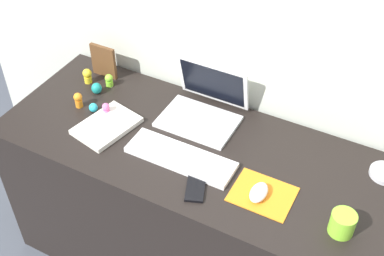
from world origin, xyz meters
TOP-DOWN VIEW (x-y plane):
  - back_wall at (0.00, 0.35)m, footprint 2.78×0.05m
  - desk at (0.00, 0.00)m, footprint 1.58×0.61m
  - laptop at (-0.07, 0.19)m, footprint 0.30×0.26m
  - keyboard at (-0.03, -0.08)m, footprint 0.41×0.13m
  - mousepad at (0.30, -0.10)m, footprint 0.21×0.17m
  - mouse at (0.29, -0.12)m, footprint 0.06×0.10m
  - cell_phone at (0.08, -0.18)m, footprint 0.11×0.14m
  - notebook_pad at (-0.37, -0.07)m, footprint 0.22×0.27m
  - picture_frame at (-0.58, 0.22)m, footprint 0.12×0.02m
  - coffee_mug at (0.58, -0.13)m, footprint 0.08×0.08m
  - toy_figurine_teal at (-0.54, 0.10)m, footprint 0.04×0.04m
  - toy_figurine_yellow at (-0.62, 0.14)m, footprint 0.04×0.04m
  - toy_figurine_pink at (-0.42, -0.00)m, footprint 0.03×0.03m
  - toy_figurine_orange at (-0.55, -0.01)m, footprint 0.04×0.04m
  - toy_figurine_lime at (-0.52, 0.17)m, footprint 0.03×0.03m
  - toy_figurine_cyan at (-0.48, -0.01)m, footprint 0.03×0.03m

SIDE VIEW (x-z plane):
  - desk at x=0.00m, z-range 0.00..0.74m
  - mousepad at x=0.30m, z-range 0.74..0.74m
  - back_wall at x=0.00m, z-range 0.00..1.49m
  - cell_phone at x=0.08m, z-range 0.74..0.75m
  - keyboard at x=-0.03m, z-range 0.74..0.76m
  - notebook_pad at x=-0.37m, z-range 0.74..0.76m
  - toy_figurine_cyan at x=-0.48m, z-range 0.74..0.78m
  - mouse at x=0.29m, z-range 0.74..0.78m
  - toy_figurine_teal at x=-0.54m, z-range 0.74..0.79m
  - toy_figurine_lime at x=-0.52m, z-range 0.74..0.80m
  - toy_figurine_pink at x=-0.42m, z-range 0.74..0.80m
  - toy_figurine_orange at x=-0.55m, z-range 0.74..0.81m
  - toy_figurine_yellow at x=-0.62m, z-range 0.74..0.81m
  - coffee_mug at x=0.58m, z-range 0.74..0.82m
  - laptop at x=-0.07m, z-range 0.69..0.90m
  - picture_frame at x=-0.58m, z-range 0.74..0.89m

